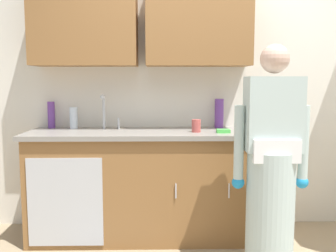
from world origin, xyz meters
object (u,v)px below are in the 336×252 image
Objects in this scene: cup_by_sink at (196,126)px; knife_on_counter at (246,132)px; bottle_cleaner_spray at (51,115)px; bottle_water_tall at (219,113)px; sink at (106,133)px; bottle_dish_liquid at (74,118)px; person_at_sink at (271,177)px; sponge at (223,131)px.

cup_by_sink reaches higher than knife_on_counter.
knife_on_counter is at bearing -9.98° from bottle_cleaner_spray.
bottle_water_tall is 2.49× the size of cup_by_sink.
cup_by_sink is (0.77, -0.09, 0.07)m from sink.
sink is 1.04m from bottle_water_tall.
bottle_water_tall is at bearing 11.43° from sink.
cup_by_sink is at bearing -13.39° from bottle_cleaner_spray.
cup_by_sink is at bearing -13.29° from bottle_dish_liquid.
bottle_water_tall is at bearing 105.69° from person_at_sink.
bottle_dish_liquid is 1.83× the size of cup_by_sink.
sponge is at bearing 61.40° from knife_on_counter.
bottle_cleaner_spray reaches higher than knife_on_counter.
bottle_cleaner_spray is 2.27× the size of cup_by_sink.
cup_by_sink is 0.43m from knife_on_counter.
bottle_cleaner_spray is at bearing 157.93° from sink.
bottle_cleaner_spray reaches higher than sponge.
person_at_sink reaches higher than sponge.
bottle_water_tall is (1.01, 0.20, 0.15)m from sink.
bottle_cleaner_spray reaches higher than cup_by_sink.
sink is at bearing 42.55° from knife_on_counter.
bottle_cleaner_spray reaches higher than bottle_dish_liquid.
person_at_sink is 1.80m from bottle_dish_liquid.
bottle_water_tall is at bearing 1.82° from bottle_dish_liquid.
cup_by_sink is 0.44× the size of knife_on_counter.
sink is 0.37m from bottle_dish_liquid.
bottle_water_tall is (1.32, 0.04, 0.04)m from bottle_dish_liquid.
sink is at bearing 152.15° from person_at_sink.
bottle_dish_liquid is at bearing 152.81° from sink.
bottle_cleaner_spray is 1.76m from knife_on_counter.
person_at_sink reaches higher than bottle_cleaner_spray.
bottle_dish_liquid is 1.12m from cup_by_sink.
sponge is (-0.02, -0.35, -0.12)m from bottle_water_tall.
bottle_water_tall is at bearing 51.47° from cup_by_sink.
knife_on_counter is at bearing 14.59° from sponge.
person_at_sink is 6.09× the size of bottle_water_tall.
cup_by_sink is (-0.48, 0.57, 0.30)m from person_at_sink.
person_at_sink is 14.73× the size of sponge.
bottle_cleaner_spray is 1.01× the size of knife_on_counter.
sponge is at bearing -92.67° from bottle_water_tall.
sink is 1.00m from sponge.
knife_on_counter is at bearing 95.45° from person_at_sink.
cup_by_sink is at bearing -128.53° from bottle_water_tall.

